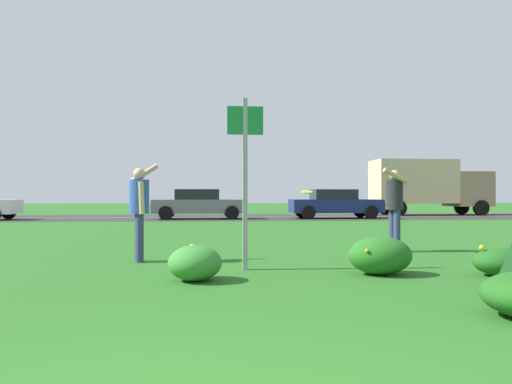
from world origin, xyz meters
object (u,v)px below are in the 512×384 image
Objects in this scene: person_thrower_blue_shirt at (139,205)px; box_truck_tan at (428,184)px; car_navy_center_right at (335,204)px; frisbee_lime at (307,192)px; car_gray_center_left at (199,204)px; sign_post_near_path at (245,166)px; person_catcher_dark_shirt at (394,203)px.

box_truck_tan reaches higher than person_thrower_blue_shirt.
frisbee_lime is at bearing -106.55° from car_navy_center_right.
frisbee_lime is 0.05× the size of car_gray_center_left.
box_truck_tan is (6.46, 3.53, 1.06)m from car_navy_center_right.
sign_post_near_path is 11.14× the size of frisbee_lime.
sign_post_near_path is at bearing -125.28° from frisbee_lime.
person_catcher_dark_shirt is at bearing 12.28° from person_thrower_blue_shirt.
sign_post_near_path reaches higher than person_thrower_blue_shirt.
frisbee_lime is at bearing -171.32° from person_catcher_dark_shirt.
car_navy_center_right is at bearing 71.05° from sign_post_near_path.
person_thrower_blue_shirt is 17.66m from car_navy_center_right.
car_gray_center_left is (-2.29, 15.13, -0.48)m from frisbee_lime.
box_truck_tan reaches higher than person_catcher_dark_shirt.
frisbee_lime is at bearing -120.41° from box_truck_tan.
box_truck_tan is at bearing 14.94° from car_gray_center_left.
frisbee_lime is 0.04× the size of box_truck_tan.
person_catcher_dark_shirt is at bearing -116.27° from box_truck_tan.
person_catcher_dark_shirt is 0.38× the size of car_navy_center_right.
person_thrower_blue_shirt is 0.38× the size of car_gray_center_left.
person_catcher_dark_shirt is 15.42m from car_gray_center_left.
person_catcher_dark_shirt is 15.07m from car_navy_center_right.
box_truck_tan reaches higher than frisbee_lime.
sign_post_near_path is at bearing -32.60° from person_thrower_blue_shirt.
sign_post_near_path is 1.56× the size of person_catcher_dark_shirt.
car_gray_center_left reaches higher than frisbee_lime.
sign_post_near_path reaches higher than car_gray_center_left.
sign_post_near_path is 0.59× the size of car_navy_center_right.
car_navy_center_right is 7.44m from box_truck_tan.
person_thrower_blue_shirt is 0.38× the size of car_navy_center_right.
frisbee_lime is 0.05× the size of car_navy_center_right.
person_thrower_blue_shirt reaches higher than frisbee_lime.
frisbee_lime is at bearing 14.41° from person_thrower_blue_shirt.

